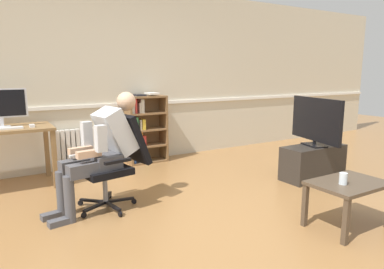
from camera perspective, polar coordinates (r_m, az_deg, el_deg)
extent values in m
plane|color=olive|center=(3.46, 5.32, -13.91)|extent=(18.00, 18.00, 0.00)
cube|color=beige|center=(5.52, -11.23, 9.40)|extent=(12.00, 0.10, 2.70)
cube|color=white|center=(5.48, -10.84, 4.90)|extent=(12.00, 0.03, 0.05)
cube|color=olive|center=(4.57, -21.71, -3.84)|extent=(0.06, 0.06, 0.72)
cube|color=olive|center=(5.13, -22.81, -2.43)|extent=(0.06, 0.06, 0.72)
cube|color=olive|center=(4.73, -28.94, 0.74)|extent=(1.14, 0.66, 0.04)
cube|color=silver|center=(4.79, -28.80, 1.15)|extent=(0.18, 0.14, 0.01)
cube|color=silver|center=(4.80, -28.87, 1.84)|extent=(0.04, 0.02, 0.10)
cube|color=silver|center=(4.78, -29.10, 4.53)|extent=(0.60, 0.02, 0.35)
cube|color=black|center=(4.76, -29.09, 4.51)|extent=(0.55, 0.00, 0.32)
cube|color=white|center=(4.59, -28.80, 0.85)|extent=(0.44, 0.12, 0.02)
cube|color=white|center=(4.63, -24.89, 1.32)|extent=(0.06, 0.10, 0.03)
cube|color=brown|center=(5.36, -10.39, 0.56)|extent=(0.03, 0.28, 1.05)
cube|color=brown|center=(5.60, -4.72, 1.09)|extent=(0.03, 0.28, 1.05)
cube|color=brown|center=(5.60, -8.07, 1.03)|extent=(0.59, 0.02, 1.05)
cube|color=brown|center=(5.58, -7.37, -4.37)|extent=(0.56, 0.28, 0.03)
cube|color=brown|center=(5.52, -7.43, -1.79)|extent=(0.56, 0.28, 0.03)
cube|color=brown|center=(5.47, -7.49, 0.83)|extent=(0.56, 0.28, 0.03)
cube|color=brown|center=(5.44, -7.56, 3.50)|extent=(0.56, 0.28, 0.03)
cube|color=brown|center=(5.41, -7.62, 6.19)|extent=(0.56, 0.28, 0.03)
cube|color=#2D519E|center=(5.45, -9.70, -3.76)|extent=(0.03, 0.19, 0.16)
cube|color=gold|center=(5.41, -9.87, -0.86)|extent=(0.03, 0.19, 0.20)
cube|color=red|center=(5.35, -9.87, 1.69)|extent=(0.03, 0.19, 0.18)
cube|color=beige|center=(5.32, -9.99, 4.63)|extent=(0.04, 0.19, 0.22)
cube|color=black|center=(5.47, -9.26, -3.54)|extent=(0.05, 0.19, 0.19)
cube|color=white|center=(5.42, -9.38, -0.81)|extent=(0.03, 0.19, 0.21)
cube|color=#38844C|center=(5.39, -9.38, 1.85)|extent=(0.04, 0.19, 0.20)
cube|color=red|center=(5.35, -9.56, 4.75)|extent=(0.03, 0.19, 0.23)
cube|color=#6699A3|center=(5.51, -8.62, -3.52)|extent=(0.03, 0.19, 0.17)
cube|color=orange|center=(5.45, -8.59, -0.65)|extent=(0.03, 0.19, 0.22)
cube|color=beige|center=(5.40, -8.74, 1.66)|extent=(0.03, 0.19, 0.15)
cube|color=beige|center=(5.38, -8.83, 4.40)|extent=(0.03, 0.19, 0.16)
cube|color=#38844C|center=(5.54, -7.79, -3.24)|extent=(0.04, 0.19, 0.21)
cube|color=red|center=(5.48, -8.16, -0.92)|extent=(0.05, 0.19, 0.16)
cube|color=gold|center=(5.41, -8.24, 1.70)|extent=(0.05, 0.19, 0.16)
cube|color=beige|center=(5.39, -8.48, 4.69)|extent=(0.05, 0.19, 0.21)
cube|color=black|center=(5.41, -8.72, 6.43)|extent=(0.16, 0.22, 0.02)
cube|color=white|center=(5.44, -6.64, 6.76)|extent=(0.16, 0.22, 0.02)
cube|color=white|center=(5.26, -21.22, -2.66)|extent=(0.05, 0.08, 0.61)
cube|color=white|center=(5.27, -20.47, -2.58)|extent=(0.05, 0.08, 0.61)
cube|color=white|center=(5.28, -19.72, -2.50)|extent=(0.05, 0.08, 0.61)
cube|color=white|center=(5.30, -18.98, -2.43)|extent=(0.05, 0.08, 0.61)
cube|color=white|center=(5.31, -18.24, -2.35)|extent=(0.05, 0.08, 0.61)
cube|color=white|center=(5.33, -17.51, -2.27)|extent=(0.05, 0.08, 0.61)
cube|color=white|center=(5.34, -16.78, -2.20)|extent=(0.05, 0.08, 0.61)
cube|color=white|center=(5.36, -16.05, -2.12)|extent=(0.05, 0.08, 0.61)
cube|color=white|center=(5.38, -15.33, -2.05)|extent=(0.05, 0.08, 0.61)
cube|color=white|center=(5.40, -14.62, -1.97)|extent=(0.05, 0.08, 0.61)
cube|color=black|center=(3.70, -12.95, -11.43)|extent=(0.09, 0.30, 0.02)
cylinder|color=black|center=(3.59, -11.77, -12.72)|extent=(0.03, 0.06, 0.06)
cube|color=black|center=(3.84, -11.78, -10.52)|extent=(0.30, 0.08, 0.02)
cylinder|color=black|center=(3.88, -9.55, -10.81)|extent=(0.06, 0.03, 0.06)
cube|color=black|center=(3.96, -13.68, -9.96)|extent=(0.17, 0.28, 0.02)
cylinder|color=black|center=(4.11, -13.34, -9.74)|extent=(0.04, 0.06, 0.06)
cube|color=black|center=(3.89, -16.03, -10.45)|extent=(0.24, 0.24, 0.02)
cylinder|color=black|center=(3.97, -17.92, -10.69)|extent=(0.06, 0.05, 0.06)
cube|color=black|center=(3.72, -15.69, -11.38)|extent=(0.28, 0.17, 0.02)
cylinder|color=black|center=(3.65, -17.41, -12.59)|extent=(0.06, 0.05, 0.06)
cylinder|color=gray|center=(3.77, -14.13, -8.46)|extent=(0.05, 0.05, 0.30)
cube|color=black|center=(3.71, -14.26, -5.75)|extent=(0.53, 0.53, 0.07)
cube|color=black|center=(3.80, -10.00, -0.64)|extent=(0.33, 0.47, 0.54)
cube|color=black|center=(3.91, -15.80, -2.81)|extent=(0.28, 0.09, 0.03)
cube|color=black|center=(3.46, -12.12, -4.35)|extent=(0.28, 0.09, 0.03)
cube|color=#4C4C51|center=(3.69, -14.33, -4.18)|extent=(0.31, 0.38, 0.14)
cube|color=silver|center=(3.69, -12.56, 0.47)|extent=(0.44, 0.40, 0.52)
sphere|color=#D6A884|center=(3.72, -10.80, 5.40)|extent=(0.20, 0.20, 0.20)
cube|color=white|center=(3.55, -18.44, -3.28)|extent=(0.15, 0.06, 0.02)
cube|color=#4C4C51|center=(3.70, -17.91, -4.80)|extent=(0.43, 0.20, 0.13)
cylinder|color=#4C4C51|center=(3.70, -20.70, -9.13)|extent=(0.10, 0.10, 0.46)
cube|color=#4C4C51|center=(3.74, -21.97, -12.26)|extent=(0.23, 0.13, 0.06)
cube|color=#4C4C51|center=(3.52, -16.62, -5.48)|extent=(0.43, 0.20, 0.13)
cylinder|color=#4C4C51|center=(3.52, -19.55, -10.04)|extent=(0.10, 0.10, 0.46)
cube|color=#4C4C51|center=(3.56, -20.89, -13.32)|extent=(0.23, 0.13, 0.06)
cube|color=silver|center=(3.73, -16.98, 0.06)|extent=(0.11, 0.10, 0.26)
cube|color=#D6A884|center=(3.66, -17.88, -2.52)|extent=(0.25, 0.11, 0.07)
cube|color=silver|center=(3.45, -14.82, -0.65)|extent=(0.11, 0.10, 0.26)
cube|color=#D6A884|center=(3.49, -16.64, -3.07)|extent=(0.25, 0.11, 0.07)
cube|color=#2D2823|center=(4.93, 19.32, -4.32)|extent=(0.91, 0.37, 0.45)
cube|color=black|center=(4.88, 19.48, -1.65)|extent=(0.27, 0.36, 0.02)
cylinder|color=black|center=(4.87, 19.50, -1.25)|extent=(0.04, 0.04, 0.05)
cube|color=black|center=(4.82, 19.72, 2.35)|extent=(0.27, 0.96, 0.57)
cube|color=#9EBCF4|center=(4.83, 19.93, 2.36)|extent=(0.22, 0.89, 0.52)
cube|color=#4C3D2D|center=(3.19, 24.03, -13.05)|extent=(0.04, 0.04, 0.40)
cube|color=#4C3D2D|center=(3.90, 24.27, -8.80)|extent=(0.04, 0.04, 0.40)
cube|color=#4C3D2D|center=(3.43, 18.13, -11.03)|extent=(0.04, 0.04, 0.40)
cube|color=#4C3D2D|center=(3.48, 24.42, -7.37)|extent=(0.69, 0.48, 0.03)
cylinder|color=silver|center=(3.37, 23.67, -6.68)|extent=(0.07, 0.07, 0.10)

